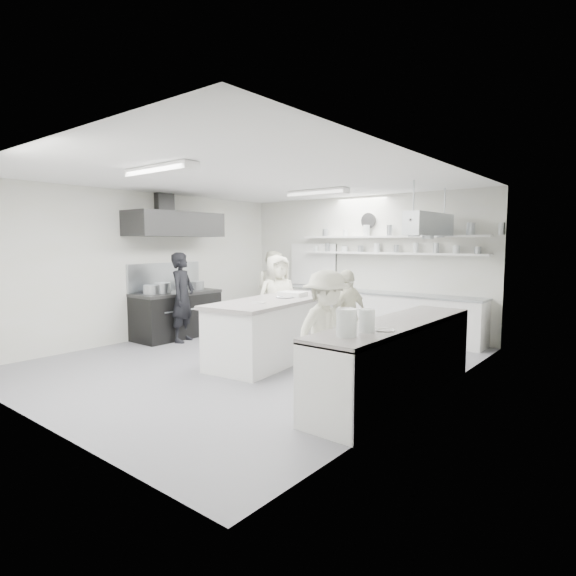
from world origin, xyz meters
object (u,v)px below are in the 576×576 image
Objects in this scene: cook_stove at (183,297)px; back_counter at (365,313)px; stove at (177,316)px; prep_island at (275,330)px; cook_back at (273,290)px; right_counter at (395,361)px.

back_counter is at bearing -63.72° from cook_stove.
stove is 4.03m from back_counter.
cook_stove is at bearing 175.45° from prep_island.
stove is 0.67× the size of prep_island.
back_counter reaches higher than stove.
prep_island is 2.93m from cook_back.
stove is at bearing 69.10° from cook_back.
right_counter is at bearing -6.52° from stove.
prep_island reaches higher than stove.
cook_stove reaches higher than prep_island.
right_counter is (5.25, -0.60, 0.02)m from stove.
back_counter is 2.19m from cook_back.
stove is at bearing 173.48° from right_counter.
right_counter is 1.24× the size of prep_island.
back_counter is 4.13m from right_counter.
cook_stove reaches higher than back_counter.
stove is 2.30m from cook_back.
cook_back reaches higher than back_counter.
right_counter is at bearing -55.35° from back_counter.
back_counter is (2.90, 2.80, 0.01)m from stove.
prep_island is 1.49× the size of cook_back.
prep_island reaches higher than back_counter.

